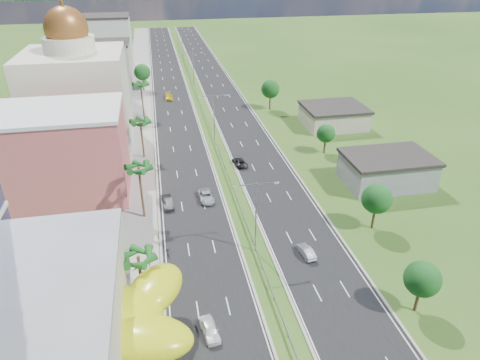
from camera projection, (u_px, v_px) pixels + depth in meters
ground at (274, 299)px, 52.44m from camera, size 500.00×500.00×0.00m
road_left at (171, 93)px, 129.02m from camera, size 11.00×260.00×0.04m
road_right at (220, 91)px, 131.61m from camera, size 11.00×260.00×0.04m
sidewalk_left at (139, 95)px, 127.36m from camera, size 7.00×260.00×0.12m
median_guardrail at (203, 109)px, 114.45m from camera, size 0.10×216.06×0.76m
streetlight_median_b at (256, 210)px, 57.92m from camera, size 6.04×0.25×11.00m
streetlight_median_c at (214, 114)px, 92.53m from camera, size 6.04×0.25×11.00m
streetlight_median_d at (193, 66)px, 131.47m from camera, size 6.04×0.25×11.00m
streetlight_median_e at (182, 40)px, 170.42m from camera, size 6.04×0.25×11.00m
lime_canopy at (95, 318)px, 43.18m from camera, size 18.00×15.00×7.40m
pink_shophouse at (64, 155)px, 71.77m from camera, size 20.00×15.00×15.00m
domed_building at (78, 94)px, 89.86m from camera, size 20.00×20.00×28.70m
midrise_grey at (97, 79)px, 113.25m from camera, size 16.00×15.00×16.00m
midrise_beige at (104, 66)px, 132.99m from camera, size 16.00×15.00×13.00m
midrise_white at (108, 44)px, 151.72m from camera, size 16.00×15.00×18.00m
shed_near at (387, 171)px, 77.73m from camera, size 15.00×10.00×5.00m
shed_far at (333, 117)px, 104.18m from camera, size 14.00×12.00×4.40m
palm_tree_b at (138, 259)px, 48.17m from camera, size 3.60×3.60×8.10m
palm_tree_c at (139, 170)px, 64.80m from camera, size 3.60×3.60×9.60m
palm_tree_d at (140, 123)px, 85.16m from camera, size 3.60×3.60×8.60m
palm_tree_e at (141, 86)px, 106.43m from camera, size 3.60×3.60×9.40m
leafy_tree_lfar at (142, 72)px, 129.35m from camera, size 4.90×4.90×8.05m
leafy_tree_ra at (422, 279)px, 48.63m from camera, size 4.20×4.20×6.90m
leafy_tree_rb at (377, 199)px, 63.67m from camera, size 4.55×4.55×7.47m
leafy_tree_rc at (326, 134)px, 88.79m from camera, size 3.85×3.85×6.33m
leafy_tree_rd at (270, 89)px, 113.50m from camera, size 4.90×4.90×8.05m
car_white_near_left at (210, 330)px, 47.30m from camera, size 2.21×4.28×1.39m
car_dark_left at (167, 202)px, 71.39m from camera, size 2.01×4.64×1.48m
car_silver_mid_left at (206, 196)px, 73.17m from camera, size 2.58×5.11×1.39m
car_yellow_far_left at (169, 96)px, 123.69m from camera, size 2.29×5.27×1.51m
car_silver_right at (306, 251)px, 59.75m from camera, size 1.89×4.13×1.31m
car_dark_far_right at (239, 162)px, 85.29m from camera, size 2.75×4.86×1.28m
motorcycle at (167, 250)px, 60.03m from camera, size 0.91×2.23×1.38m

